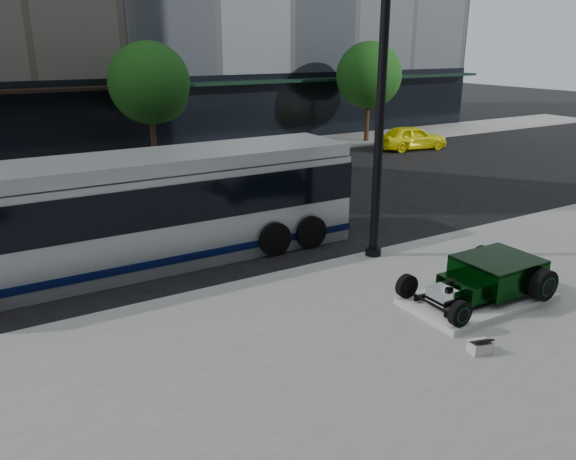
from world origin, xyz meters
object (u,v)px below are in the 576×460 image
lamppost (380,122)px  white_sedan (260,188)px  hot_rod (490,275)px  transit_bus (138,210)px  yellow_taxi (412,137)px

lamppost → white_sedan: lamppost is taller
hot_rod → transit_bus: (-6.07, 6.52, 0.79)m
hot_rod → transit_bus: 8.94m
transit_bus → white_sedan: (5.47, 3.49, -0.86)m
transit_bus → hot_rod: bearing=-47.0°
hot_rod → lamppost: (-0.49, 3.55, 3.06)m
hot_rod → white_sedan: (-0.61, 10.01, -0.07)m
lamppost → yellow_taxi: 17.73m
white_sedan → transit_bus: bearing=100.5°
transit_bus → white_sedan: size_ratio=2.79×
lamppost → hot_rod: bearing=-82.2°
transit_bus → yellow_taxi: size_ratio=3.06×
transit_bus → white_sedan: bearing=32.6°
hot_rod → white_sedan: white_sedan is taller
yellow_taxi → white_sedan: bearing=124.5°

